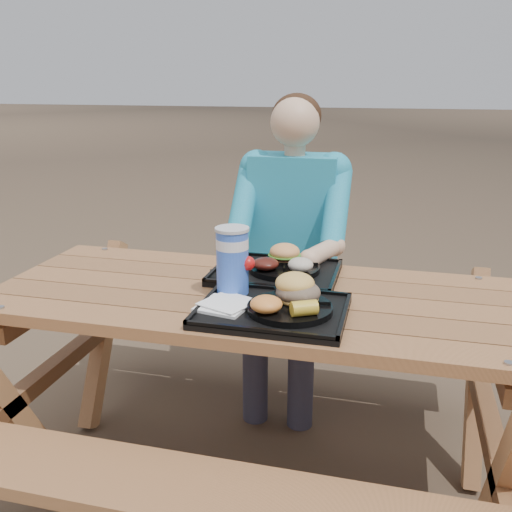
# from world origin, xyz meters

# --- Properties ---
(ground) EXTENTS (60.00, 60.00, 0.00)m
(ground) POSITION_xyz_m (0.00, 0.00, 0.00)
(ground) COLOR #999999
(ground) RESTS_ON ground
(picnic_table) EXTENTS (1.80, 1.49, 0.75)m
(picnic_table) POSITION_xyz_m (0.00, 0.00, 0.38)
(picnic_table) COLOR #999999
(picnic_table) RESTS_ON ground
(tray_near) EXTENTS (0.45, 0.35, 0.02)m
(tray_near) POSITION_xyz_m (0.10, -0.18, 0.76)
(tray_near) COLOR black
(tray_near) RESTS_ON picnic_table
(tray_far) EXTENTS (0.45, 0.35, 0.02)m
(tray_far) POSITION_xyz_m (0.03, 0.18, 0.76)
(tray_far) COLOR black
(tray_far) RESTS_ON picnic_table
(plate_near) EXTENTS (0.26, 0.26, 0.02)m
(plate_near) POSITION_xyz_m (0.15, -0.18, 0.78)
(plate_near) COLOR black
(plate_near) RESTS_ON tray_near
(plate_far) EXTENTS (0.26, 0.26, 0.02)m
(plate_far) POSITION_xyz_m (0.06, 0.19, 0.78)
(plate_far) COLOR black
(plate_far) RESTS_ON tray_far
(napkin_stack) EXTENTS (0.17, 0.17, 0.02)m
(napkin_stack) POSITION_xyz_m (-0.05, -0.20, 0.78)
(napkin_stack) COLOR white
(napkin_stack) RESTS_ON tray_near
(soda_cup) EXTENTS (0.10, 0.10, 0.21)m
(soda_cup) POSITION_xyz_m (-0.06, -0.07, 0.88)
(soda_cup) COLOR blue
(soda_cup) RESTS_ON tray_near
(condiment_bbq) EXTENTS (0.04, 0.04, 0.03)m
(condiment_bbq) POSITION_xyz_m (0.10, -0.06, 0.78)
(condiment_bbq) COLOR black
(condiment_bbq) RESTS_ON tray_near
(condiment_mustard) EXTENTS (0.05, 0.05, 0.03)m
(condiment_mustard) POSITION_xyz_m (0.15, -0.05, 0.78)
(condiment_mustard) COLOR yellow
(condiment_mustard) RESTS_ON tray_near
(sandwich) EXTENTS (0.13, 0.13, 0.13)m
(sandwich) POSITION_xyz_m (0.17, -0.14, 0.86)
(sandwich) COLOR #E8AF52
(sandwich) RESTS_ON plate_near
(mac_cheese) EXTENTS (0.10, 0.10, 0.05)m
(mac_cheese) POSITION_xyz_m (0.09, -0.25, 0.81)
(mac_cheese) COLOR #F3983F
(mac_cheese) RESTS_ON plate_near
(corn_cob) EXTENTS (0.10, 0.10, 0.04)m
(corn_cob) POSITION_xyz_m (0.21, -0.25, 0.81)
(corn_cob) COLOR gold
(corn_cob) RESTS_ON plate_near
(cutlery_far) EXTENTS (0.07, 0.15, 0.01)m
(cutlery_far) POSITION_xyz_m (-0.14, 0.19, 0.77)
(cutlery_far) COLOR black
(cutlery_far) RESTS_ON tray_far
(burger) EXTENTS (0.12, 0.12, 0.10)m
(burger) POSITION_xyz_m (0.05, 0.25, 0.84)
(burger) COLOR #F09B54
(burger) RESTS_ON plate_far
(baked_beans) EXTENTS (0.09, 0.09, 0.04)m
(baked_beans) POSITION_xyz_m (0.00, 0.13, 0.81)
(baked_beans) COLOR #48150E
(baked_beans) RESTS_ON plate_far
(potato_salad) EXTENTS (0.09, 0.09, 0.05)m
(potato_salad) POSITION_xyz_m (0.13, 0.14, 0.82)
(potato_salad) COLOR beige
(potato_salad) RESTS_ON plate_far
(diner) EXTENTS (0.48, 0.84, 1.28)m
(diner) POSITION_xyz_m (-0.00, 0.69, 0.64)
(diner) COLOR teal
(diner) RESTS_ON ground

